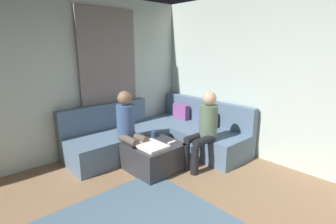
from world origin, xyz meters
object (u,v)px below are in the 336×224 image
object	(u,v)px
sectional_couch	(161,135)
person_on_couch_side	(129,126)
game_remote	(172,142)
coffee_mug	(154,134)
person_on_couch_back	(204,127)
ottoman	(154,156)

from	to	relation	value
sectional_couch	person_on_couch_side	bearing A→B (deg)	-79.37
game_remote	coffee_mug	bearing A→B (deg)	-174.29
person_on_couch_back	ottoman	bearing A→B (deg)	54.62
ottoman	person_on_couch_side	world-z (taller)	person_on_couch_side
sectional_couch	coffee_mug	size ratio (longest dim) A/B	26.84
sectional_couch	coffee_mug	bearing A→B (deg)	-56.00
coffee_mug	game_remote	distance (m)	0.40
sectional_couch	person_on_couch_side	world-z (taller)	person_on_couch_side
sectional_couch	game_remote	size ratio (longest dim) A/B	17.00
ottoman	person_on_couch_side	xyz separation A→B (m)	(-0.35, -0.20, 0.45)
sectional_couch	person_on_couch_back	world-z (taller)	person_on_couch_back
game_remote	person_on_couch_back	world-z (taller)	person_on_couch_back
person_on_couch_back	person_on_couch_side	distance (m)	1.16
coffee_mug	sectional_couch	bearing A→B (deg)	124.00
coffee_mug	game_remote	bearing A→B (deg)	5.71
game_remote	person_on_couch_side	world-z (taller)	person_on_couch_side
ottoman	person_on_couch_back	size ratio (longest dim) A/B	0.63
coffee_mug	person_on_couch_back	world-z (taller)	person_on_couch_back
person_on_couch_back	game_remote	bearing A→B (deg)	56.83
ottoman	person_on_couch_side	distance (m)	0.60
ottoman	person_on_couch_back	distance (m)	0.90
coffee_mug	game_remote	xyz separation A→B (m)	(0.40, 0.04, -0.04)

